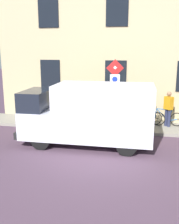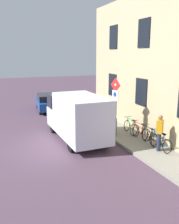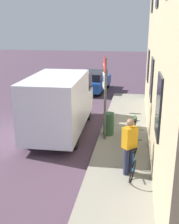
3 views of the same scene
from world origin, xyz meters
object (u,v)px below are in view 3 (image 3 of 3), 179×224
bicycle_red (134,138)px  litter_bin (108,124)px  parked_hatchback (93,81)px  pedestrian (129,145)px  sign_post_stacked (104,86)px  bicycle_green (134,130)px  bicycle_black (134,149)px  bicycle_blue (133,161)px  delivery_van (60,102)px

bicycle_red → litter_bin: size_ratio=1.91×
parked_hatchback → litter_bin: bearing=-161.4°
pedestrian → litter_bin: 3.17m
sign_post_stacked → bicycle_red: 2.20m
bicycle_green → bicycle_red: bearing=-178.5°
parked_hatchback → bicycle_black: size_ratio=2.43×
bicycle_blue → bicycle_black: 0.89m
parked_hatchback → bicycle_red: bearing=-157.0°
bicycle_green → pedestrian: size_ratio=1.00×
parked_hatchback → pedestrian: bearing=-160.4°
sign_post_stacked → bicycle_blue: sign_post_stacked is taller
bicycle_black → bicycle_red: bearing=8.3°
bicycle_blue → parked_hatchback: bearing=15.5°
delivery_van → bicycle_green: delivery_van is taller
bicycle_black → pedestrian: pedestrian is taller
parked_hatchback → bicycle_blue: size_ratio=2.42×
parked_hatchback → bicycle_blue: parked_hatchback is taller
bicycle_blue → bicycle_green: size_ratio=1.00×
delivery_van → bicycle_blue: delivery_van is taller
delivery_van → bicycle_green: size_ratio=3.14×
sign_post_stacked → pedestrian: (1.04, -2.51, -1.18)m
sign_post_stacked → bicycle_red: bearing=-29.7°
delivery_van → sign_post_stacked: bearing=-113.5°
delivery_van → bicycle_blue: size_ratio=3.14×
bicycle_blue → bicycle_red: same height
bicycle_blue → sign_post_stacked: bearing=26.2°
delivery_van → litter_bin: 2.20m
parked_hatchback → bicycle_green: (2.94, -8.38, -0.22)m
delivery_van → parked_hatchback: size_ratio=1.30×
sign_post_stacked → bicycle_red: (1.16, -0.67, -1.74)m
bicycle_black → pedestrian: 1.12m
delivery_van → litter_bin: size_ratio=5.98×
sign_post_stacked → bicycle_green: 2.11m
litter_bin → pedestrian: bearing=-73.3°
bicycle_red → litter_bin: 1.55m
bicycle_black → litter_bin: (-1.03, 2.04, 0.08)m
delivery_van → bicycle_red: 3.49m
delivery_van → pedestrian: size_ratio=3.13×
bicycle_green → litter_bin: (-1.03, 0.27, 0.08)m
delivery_van → litter_bin: bearing=-99.4°
delivery_van → litter_bin: (2.05, -0.28, -0.74)m
pedestrian → bicycle_red: bearing=-46.8°
bicycle_blue → pedestrian: size_ratio=1.00×
sign_post_stacked → delivery_van: sign_post_stacked is taller
litter_bin → delivery_van: bearing=172.1°
sign_post_stacked → bicycle_green: sign_post_stacked is taller
bicycle_blue → bicycle_black: same height
bicycle_blue → bicycle_red: (-0.00, 1.77, 0.00)m
sign_post_stacked → litter_bin: bearing=74.5°
sign_post_stacked → bicycle_green: size_ratio=1.83×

